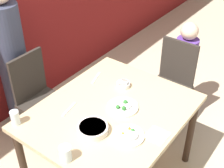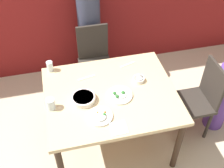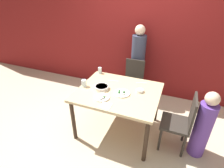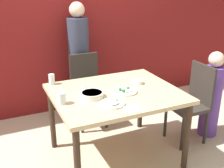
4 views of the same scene
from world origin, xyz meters
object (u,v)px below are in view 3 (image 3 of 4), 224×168
object	(u,v)px
person_adult	(137,65)
bowl_curry	(102,87)
chair_adult_spot	(133,81)
glass_water_tall	(84,83)
plate_rice_adult	(102,97)
person_child	(203,127)
chair_child_spot	(181,122)

from	to	relation	value
person_adult	bowl_curry	size ratio (longest dim) A/B	7.06
chair_adult_spot	bowl_curry	size ratio (longest dim) A/B	4.21
glass_water_tall	plate_rice_adult	bearing A→B (deg)	-27.16
person_child	glass_water_tall	world-z (taller)	person_child
person_child	person_adult	bearing A→B (deg)	136.05
plate_rice_adult	bowl_curry	bearing A→B (deg)	115.00
chair_child_spot	person_child	distance (m)	0.29
chair_adult_spot	person_child	bearing A→B (deg)	-35.63
chair_child_spot	bowl_curry	distance (m)	1.27
person_adult	glass_water_tall	world-z (taller)	person_adult
person_adult	glass_water_tall	xyz separation A→B (m)	(-0.56, -1.23, 0.09)
chair_adult_spot	plate_rice_adult	size ratio (longest dim) A/B	4.10
chair_child_spot	chair_adult_spot	bearing A→B (deg)	-132.84
chair_adult_spot	plate_rice_adult	bearing A→B (deg)	-97.80
person_child	glass_water_tall	bearing A→B (deg)	-179.24
person_child	glass_water_tall	distance (m)	1.85
chair_adult_spot	person_adult	size ratio (longest dim) A/B	0.60
chair_adult_spot	plate_rice_adult	world-z (taller)	chair_adult_spot
glass_water_tall	chair_child_spot	bearing A→B (deg)	0.91
person_adult	person_child	size ratio (longest dim) A/B	1.47
bowl_curry	glass_water_tall	xyz separation A→B (m)	(-0.30, -0.03, 0.03)
plate_rice_adult	glass_water_tall	xyz separation A→B (m)	(-0.41, 0.21, 0.04)
plate_rice_adult	glass_water_tall	world-z (taller)	glass_water_tall
bowl_curry	plate_rice_adult	world-z (taller)	bowl_curry
person_adult	plate_rice_adult	size ratio (longest dim) A/B	6.88
chair_adult_spot	person_adult	distance (m)	0.39
person_adult	person_child	xyz separation A→B (m)	(1.25, -1.21, -0.23)
person_child	chair_child_spot	bearing A→B (deg)	180.00
plate_rice_adult	glass_water_tall	size ratio (longest dim) A/B	2.07
bowl_curry	person_child	bearing A→B (deg)	-0.04
chair_child_spot	plate_rice_adult	distance (m)	1.18
person_adult	chair_child_spot	bearing A→B (deg)	-51.29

